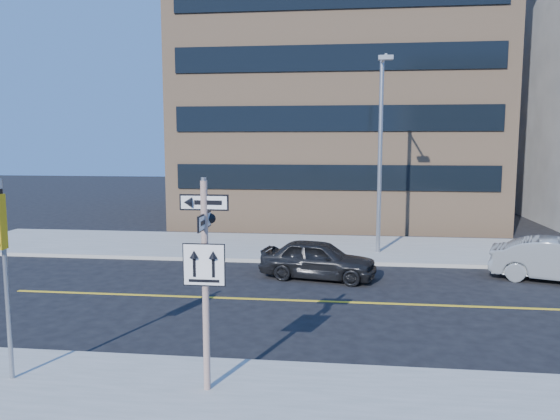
# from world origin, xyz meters

# --- Properties ---
(ground) EXTENTS (120.00, 120.00, 0.00)m
(ground) POSITION_xyz_m (0.00, 0.00, 0.00)
(ground) COLOR black
(ground) RESTS_ON ground
(sign_pole) EXTENTS (0.92, 0.92, 4.06)m
(sign_pole) POSITION_xyz_m (0.00, -2.51, 2.44)
(sign_pole) COLOR beige
(sign_pole) RESTS_ON near_sidewalk
(parked_car_a) EXTENTS (2.40, 4.34, 1.40)m
(parked_car_a) POSITION_xyz_m (1.66, 6.79, 0.70)
(parked_car_a) COLOR black
(parked_car_a) RESTS_ON ground
(parked_car_b) EXTENTS (2.93, 4.79, 1.49)m
(parked_car_b) POSITION_xyz_m (9.99, 7.32, 0.74)
(parked_car_b) COLOR gray
(parked_car_b) RESTS_ON ground
(streetlight_a) EXTENTS (0.55, 2.25, 8.00)m
(streetlight_a) POSITION_xyz_m (4.00, 10.76, 4.76)
(streetlight_a) COLOR gray
(streetlight_a) RESTS_ON far_sidewalk
(building_brick) EXTENTS (18.00, 18.00, 18.00)m
(building_brick) POSITION_xyz_m (2.00, 25.00, 9.00)
(building_brick) COLOR #A27C5A
(building_brick) RESTS_ON ground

